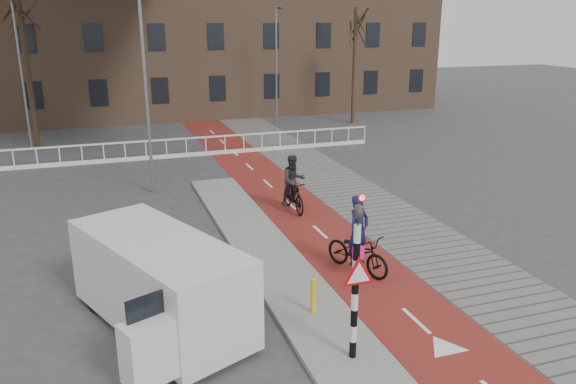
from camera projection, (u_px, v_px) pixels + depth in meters
name	position (u px, v px, depth m)	size (l,w,h in m)	color
ground	(340.00, 311.00, 13.52)	(120.00, 120.00, 0.00)	#38383A
bike_lane	(275.00, 190.00, 23.02)	(2.50, 60.00, 0.01)	maroon
sidewalk	(337.00, 184.00, 23.88)	(3.00, 60.00, 0.01)	slate
curb_island	(265.00, 250.00, 16.90)	(1.80, 16.00, 0.12)	gray
traffic_signal	(356.00, 274.00, 10.92)	(0.80, 0.80, 3.68)	black
bollard	(313.00, 296.00, 13.09)	(0.12, 0.12, 0.86)	yellow
cyclist_near	(358.00, 247.00, 15.42)	(1.56, 2.25, 2.19)	black
cyclist_far	(293.00, 188.00, 20.29)	(0.91, 1.97, 2.08)	black
van	(159.00, 281.00, 12.55)	(3.78, 5.33, 2.13)	silver
railing	(104.00, 157.00, 27.27)	(28.00, 0.10, 0.99)	silver
townhouse_row	(118.00, 2.00, 39.23)	(46.00, 10.00, 15.90)	#7F6047
tree_mid	(28.00, 70.00, 29.66)	(0.29, 0.29, 8.25)	#332316
tree_right	(354.00, 67.00, 36.77)	(0.25, 0.25, 7.44)	#332316
streetlight_near	(146.00, 90.00, 21.45)	(0.12, 0.12, 8.26)	slate
streetlight_left	(20.00, 65.00, 28.93)	(0.12, 0.12, 8.91)	slate
streetlight_right	(276.00, 67.00, 35.93)	(0.12, 0.12, 7.48)	slate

